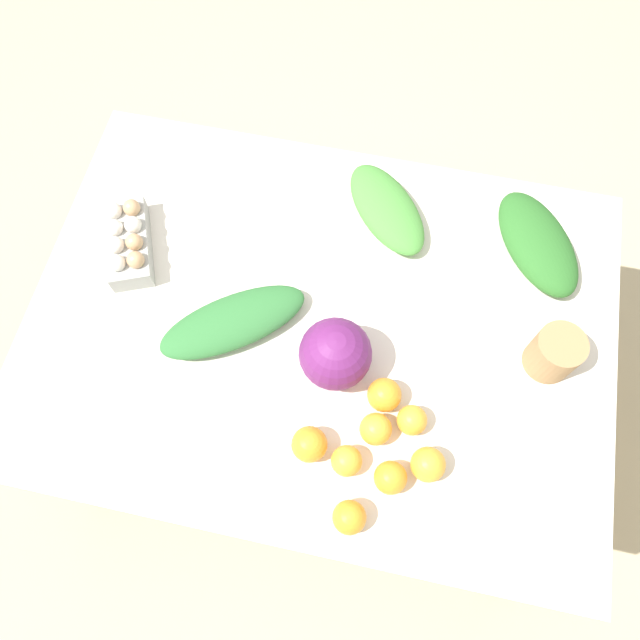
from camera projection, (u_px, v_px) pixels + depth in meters
name	position (u px, v px, depth m)	size (l,w,h in m)	color
ground_plane	(320.00, 403.00, 2.19)	(8.00, 8.00, 0.00)	#C6B289
dining_table	(320.00, 336.00, 1.59)	(1.43, 1.04, 0.73)	silver
cabbage_purple	(335.00, 354.00, 1.40)	(0.17, 0.17, 0.17)	#6B2366
egg_carton	(128.00, 241.00, 1.56)	(0.18, 0.26, 0.09)	#A8A8A3
paper_bag	(554.00, 353.00, 1.42)	(0.11, 0.11, 0.12)	#A87F51
greens_bunch_kale	(387.00, 209.00, 1.60)	(0.30, 0.14, 0.07)	#4C933D
greens_bunch_dandelion	(233.00, 322.00, 1.48)	(0.36, 0.14, 0.06)	#337538
greens_bunch_chard	(537.00, 243.00, 1.56)	(0.31, 0.15, 0.08)	#2D6B28
orange_0	(347.00, 461.00, 1.35)	(0.07, 0.07, 0.07)	#F9A833
orange_1	(412.00, 420.00, 1.39)	(0.07, 0.07, 0.07)	#F9A833
orange_2	(349.00, 517.00, 1.31)	(0.07, 0.07, 0.07)	orange
orange_3	(309.00, 444.00, 1.36)	(0.08, 0.08, 0.08)	orange
orange_4	(390.00, 478.00, 1.34)	(0.07, 0.07, 0.07)	orange
orange_5	(376.00, 429.00, 1.38)	(0.07, 0.07, 0.07)	#F9A833
orange_6	(428.00, 464.00, 1.35)	(0.08, 0.08, 0.08)	#F9A833
orange_7	(384.00, 395.00, 1.41)	(0.08, 0.08, 0.08)	orange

